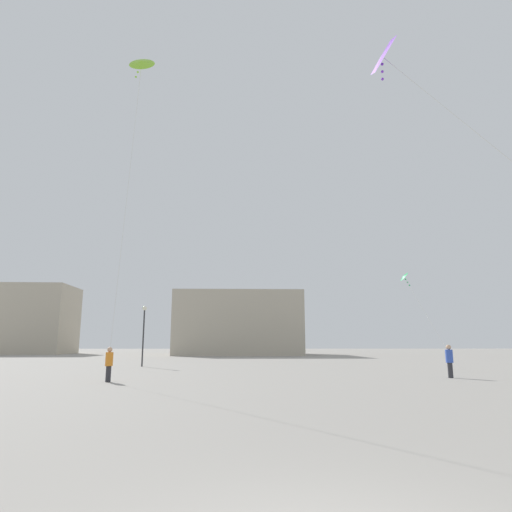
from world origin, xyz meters
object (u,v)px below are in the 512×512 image
Objects in this scene: kite_violet_delta at (385,59)px; lamppost_west at (144,325)px; building_left_hall at (33,320)px; building_centre_hall at (239,324)px; person_in_blue at (449,360)px; kite_lime_diamond at (141,65)px; person_in_orange at (109,363)px; kite_emerald_diamond at (404,278)px.

kite_violet_delta is 27.63m from lamppost_west.
building_centre_hall is at bearing -8.20° from building_left_hall.
kite_lime_diamond reaches higher than person_in_blue.
person_in_blue is at bearing -49.26° from building_left_hall.
lamppost_west reaches higher than person_in_blue.
kite_violet_delta is at bearing -57.79° from building_left_hall.
kite_lime_diamond is (-10.15, 6.09, 3.71)m from kite_violet_delta.
kite_violet_delta is at bearing 70.23° from person_in_orange.
kite_emerald_diamond is at bearing -114.71° from person_in_blue.
kite_violet_delta is 15.87m from kite_emerald_diamond.
lamppost_west is at bearing -72.54° from person_in_blue.
building_centre_hall is (36.00, -5.19, -0.99)m from building_left_hall.
building_centre_hall is (-10.69, 46.65, -1.07)m from kite_emerald_diamond.
lamppost_west is (-12.95, 22.85, -8.57)m from kite_violet_delta.
person_in_orange is 52.51m from building_centre_hall.
building_centre_hall reaches higher than person_in_blue.
building_centre_hall is (-11.59, 50.06, 3.92)m from person_in_blue.
kite_emerald_diamond is at bearing 26.15° from kite_lime_diamond.
lamppost_west is at bearing -56.43° from building_left_hall.
kite_violet_delta is 2.21× the size of kite_emerald_diamond.
person_in_orange is at bearing -96.78° from building_centre_hall.
lamppost_west is (-19.24, 12.54, 2.30)m from person_in_blue.
kite_violet_delta is 12.40m from kite_lime_diamond.
kite_emerald_diamond is 0.26× the size of building_centre_hall.
lamppost_west is at bearing -101.53° from building_centre_hall.
person_in_blue reaches higher than person_in_orange.
person_in_blue is at bearing 58.61° from kite_violet_delta.
building_centre_hall is 4.08× the size of lamppost_west.
kite_violet_delta is 0.85× the size of building_left_hall.
person_in_blue is 0.12× the size of kite_lime_diamond.
lamppost_west is at bearing -157.86° from person_in_orange.
kite_violet_delta is at bearing -111.46° from kite_emerald_diamond.
building_centre_hall is at bearing 95.01° from kite_violet_delta.
lamppost_west is at bearing 99.49° from kite_lime_diamond.
person_in_blue is 22.37m from kite_lime_diamond.
kite_emerald_diamond is (16.87, 5.35, 5.05)m from person_in_orange.
person_in_orange is 17.92m from kite_violet_delta.
lamppost_west is (-2.80, 16.76, -12.28)m from kite_lime_diamond.
person_in_blue is at bearing -76.97° from building_centre_hall.
person_in_blue is 6.12m from kite_emerald_diamond.
person_in_blue is 73.08m from building_left_hall.
person_in_orange is 0.34× the size of lamppost_west.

